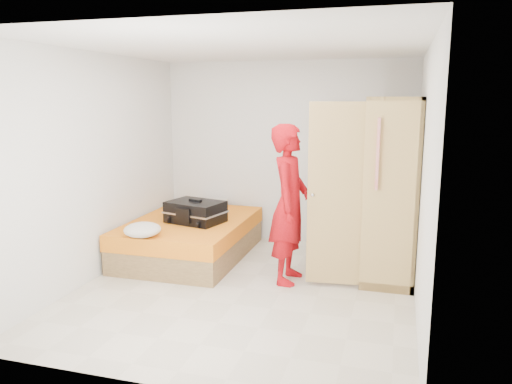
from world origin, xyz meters
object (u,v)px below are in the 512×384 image
(wardrobe, at_px, (387,193))
(person, at_px, (289,204))
(bed, at_px, (191,238))
(round_cushion, at_px, (142,230))
(suitcase, at_px, (195,212))

(wardrobe, bearing_deg, person, -156.03)
(bed, bearing_deg, wardrobe, -1.06)
(person, xyz_separation_m, round_cushion, (-1.66, -0.39, -0.32))
(round_cushion, bearing_deg, suitcase, 68.04)
(suitcase, height_order, round_cushion, suitcase)
(wardrobe, bearing_deg, bed, 178.94)
(bed, xyz_separation_m, person, (1.45, -0.51, 0.65))
(wardrobe, height_order, person, wardrobe)
(bed, relative_size, person, 1.12)
(wardrobe, height_order, round_cushion, wardrobe)
(round_cushion, bearing_deg, bed, 77.19)
(bed, distance_m, person, 1.67)
(wardrobe, bearing_deg, round_cushion, -162.49)
(bed, xyz_separation_m, suitcase, (0.12, -0.10, 0.38))
(suitcase, bearing_deg, bed, 155.15)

